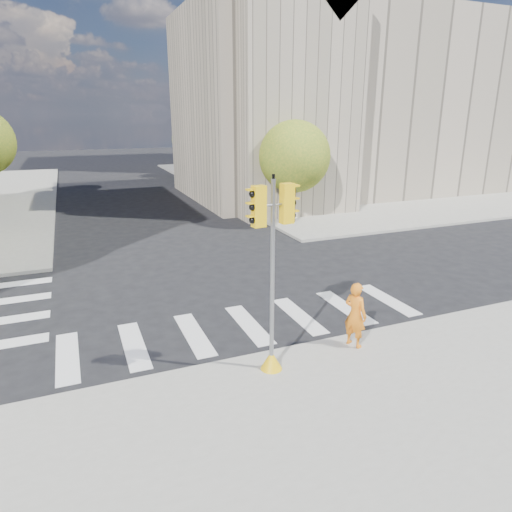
{
  "coord_description": "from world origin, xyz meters",
  "views": [
    {
      "loc": [
        -4.91,
        -14.35,
        6.43
      ],
      "look_at": [
        0.36,
        -1.49,
        2.1
      ],
      "focal_mm": 32.0,
      "sensor_mm": 36.0,
      "label": 1
    }
  ],
  "objects_px": {
    "lamp_far": "(212,135)",
    "lamp_near": "(274,143)",
    "traffic_signal": "(272,292)",
    "photographer": "(355,315)"
  },
  "relations": [
    {
      "from": "traffic_signal",
      "to": "lamp_near",
      "type": "bearing_deg",
      "value": 58.67
    },
    {
      "from": "lamp_near",
      "to": "photographer",
      "type": "relative_size",
      "value": 4.29
    },
    {
      "from": "lamp_far",
      "to": "photographer",
      "type": "distance_m",
      "value": 33.36
    },
    {
      "from": "lamp_far",
      "to": "traffic_signal",
      "type": "relative_size",
      "value": 1.62
    },
    {
      "from": "photographer",
      "to": "lamp_near",
      "type": "bearing_deg",
      "value": -39.27
    },
    {
      "from": "lamp_far",
      "to": "traffic_signal",
      "type": "distance_m",
      "value": 34.08
    },
    {
      "from": "lamp_far",
      "to": "photographer",
      "type": "xyz_separation_m",
      "value": [
        -5.94,
        -32.64,
        -3.49
      ]
    },
    {
      "from": "lamp_far",
      "to": "lamp_near",
      "type": "bearing_deg",
      "value": -90.0
    },
    {
      "from": "lamp_near",
      "to": "traffic_signal",
      "type": "relative_size",
      "value": 1.62
    },
    {
      "from": "lamp_far",
      "to": "traffic_signal",
      "type": "bearing_deg",
      "value": -104.67
    }
  ]
}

